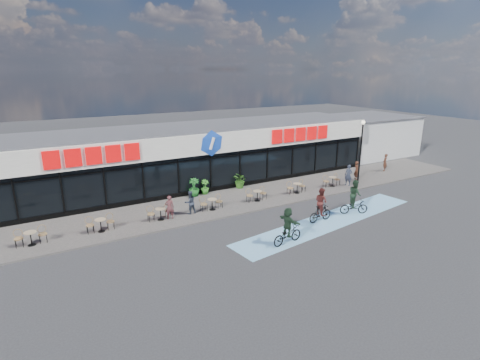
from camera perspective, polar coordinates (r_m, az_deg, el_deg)
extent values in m
plane|color=#28282B|center=(22.39, 3.29, -6.86)|extent=(120.00, 120.00, 0.00)
cube|color=#5A5450|center=(26.00, -2.08, -3.34)|extent=(44.00, 5.00, 0.10)
cube|color=#6EA9D1|center=(23.62, 13.53, -6.03)|extent=(14.17, 4.13, 0.01)
cube|color=black|center=(30.36, -6.92, 2.33)|extent=(30.00, 6.00, 3.00)
cube|color=white|center=(29.75, -6.96, 6.48)|extent=(30.60, 6.30, 1.50)
cube|color=#47474C|center=(29.76, -7.13, 8.03)|extent=(30.60, 6.30, 0.10)
cube|color=#0D3A94|center=(27.29, -4.54, 4.14)|extent=(30.60, 0.08, 0.18)
cube|color=black|center=(27.39, -4.53, 3.32)|extent=(30.00, 0.06, 0.08)
cube|color=black|center=(28.06, -4.43, -1.55)|extent=(30.00, 0.10, 0.40)
cube|color=red|center=(24.67, -21.41, 3.49)|extent=(5.63, 0.18, 1.10)
cube|color=red|center=(31.11, 9.19, 6.92)|extent=(5.63, 0.18, 1.10)
ellipsoid|color=#1642B4|center=(26.91, -4.34, 5.60)|extent=(1.90, 0.24, 1.90)
cylinder|color=black|center=(25.33, -31.03, -2.87)|extent=(0.10, 0.10, 3.00)
cylinder|color=black|center=(25.32, -25.42, -2.07)|extent=(0.10, 0.10, 3.00)
cylinder|color=black|center=(25.57, -19.87, -1.27)|extent=(0.10, 0.10, 3.00)
cylinder|color=black|center=(26.05, -14.48, -0.47)|extent=(0.10, 0.10, 3.00)
cylinder|color=black|center=(26.76, -9.33, 0.29)|extent=(0.10, 0.10, 3.00)
cylinder|color=black|center=(27.67, -4.48, 1.01)|extent=(0.10, 0.10, 3.00)
cylinder|color=black|center=(28.78, 0.03, 1.67)|extent=(0.10, 0.10, 3.00)
cylinder|color=black|center=(30.05, 4.18, 2.26)|extent=(0.10, 0.10, 3.00)
cylinder|color=black|center=(31.47, 7.98, 2.80)|extent=(0.10, 0.10, 3.00)
cylinder|color=black|center=(33.02, 11.44, 3.28)|extent=(0.10, 0.10, 3.00)
cylinder|color=black|center=(34.68, 14.58, 3.70)|extent=(0.10, 0.10, 3.00)
cylinder|color=black|center=(36.44, 17.43, 4.07)|extent=(0.10, 0.10, 3.00)
cube|color=beige|center=(43.02, 18.67, 6.46)|extent=(9.00, 7.00, 4.00)
cube|color=#47474C|center=(42.74, 18.93, 9.16)|extent=(9.20, 7.20, 0.12)
cylinder|color=black|center=(29.72, 17.83, 3.45)|extent=(0.12, 0.12, 4.92)
sphere|color=#FFF2CC|center=(29.29, 18.27, 8.33)|extent=(0.28, 0.28, 0.28)
cylinder|color=tan|center=(22.23, -29.37, -6.98)|extent=(0.60, 0.60, 0.04)
cylinder|color=black|center=(22.36, -29.24, -7.80)|extent=(0.06, 0.06, 0.70)
cylinder|color=black|center=(22.50, -29.11, -8.64)|extent=(0.40, 0.40, 0.02)
cylinder|color=tan|center=(22.39, -20.53, -5.68)|extent=(0.60, 0.60, 0.04)
cylinder|color=black|center=(22.52, -20.45, -6.51)|extent=(0.06, 0.06, 0.70)
cylinder|color=black|center=(22.66, -20.35, -7.34)|extent=(0.40, 0.40, 0.02)
cylinder|color=tan|center=(23.07, -12.07, -4.30)|extent=(0.60, 0.60, 0.04)
cylinder|color=black|center=(23.20, -12.01, -5.11)|extent=(0.06, 0.06, 0.70)
cylinder|color=black|center=(23.33, -11.96, -5.93)|extent=(0.40, 0.40, 0.02)
cylinder|color=tan|center=(24.23, -4.27, -2.95)|extent=(0.60, 0.60, 0.04)
cylinder|color=black|center=(24.35, -4.26, -3.73)|extent=(0.06, 0.06, 0.70)
cylinder|color=black|center=(24.48, -4.24, -4.52)|extent=(0.40, 0.40, 0.02)
cylinder|color=tan|center=(25.81, 2.67, -1.69)|extent=(0.60, 0.60, 0.04)
cylinder|color=black|center=(25.92, 2.66, -2.43)|extent=(0.06, 0.06, 0.70)
cylinder|color=black|center=(26.04, 2.65, -3.18)|extent=(0.40, 0.40, 0.02)
cylinder|color=tan|center=(27.72, 8.73, -0.57)|extent=(0.60, 0.60, 0.04)
cylinder|color=black|center=(27.83, 8.70, -1.26)|extent=(0.06, 0.06, 0.70)
cylinder|color=black|center=(27.94, 8.67, -1.97)|extent=(0.40, 0.40, 0.02)
cylinder|color=tan|center=(29.92, 13.96, 0.40)|extent=(0.60, 0.60, 0.04)
cylinder|color=black|center=(30.01, 13.91, -0.25)|extent=(0.06, 0.06, 0.70)
cylinder|color=black|center=(30.12, 13.86, -0.90)|extent=(0.40, 0.40, 0.02)
imported|color=#2B6C1E|center=(27.41, -5.37, -1.05)|extent=(0.61, 0.61, 1.07)
imported|color=#195A1E|center=(27.02, -7.02, -1.10)|extent=(0.95, 0.95, 1.31)
imported|color=#2C5E1B|center=(28.63, 0.06, -0.05)|extent=(1.21, 1.31, 1.22)
imported|color=#552B2E|center=(23.11, -10.68, -4.11)|extent=(0.62, 0.48, 1.50)
imported|color=#272E3C|center=(23.74, -7.63, -3.39)|extent=(0.77, 0.63, 1.50)
imported|color=#272D3D|center=(30.46, 16.19, 0.71)|extent=(0.57, 0.70, 1.64)
imported|color=#442418|center=(32.23, 17.34, 1.39)|extent=(0.56, 0.67, 1.56)
imported|color=#462619|center=(35.91, 21.22, 2.51)|extent=(0.67, 0.65, 1.55)
imported|color=black|center=(23.20, 12.14, -5.00)|extent=(1.73, 0.56, 1.03)
imported|color=#511F1D|center=(22.94, 12.25, -3.20)|extent=(0.67, 0.84, 1.67)
imported|color=black|center=(24.96, 16.95, -3.91)|extent=(1.89, 1.33, 0.94)
imported|color=#1C3220|center=(24.68, 17.12, -2.01)|extent=(0.98, 1.07, 1.79)
imported|color=black|center=(20.07, 7.23, -8.29)|extent=(1.98, 0.91, 1.00)
imported|color=#1C3321|center=(19.77, 7.30, -6.35)|extent=(0.65, 1.51, 1.58)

